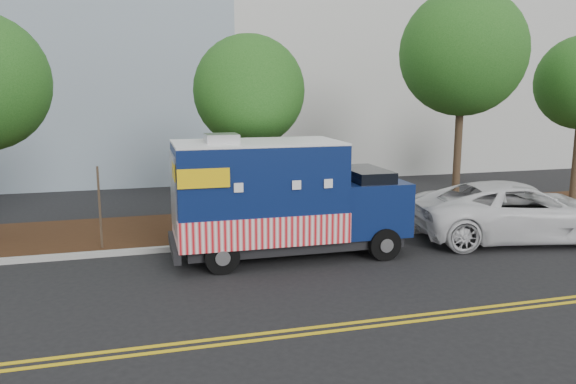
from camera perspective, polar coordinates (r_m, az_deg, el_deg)
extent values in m
plane|color=black|center=(14.84, -4.42, -6.99)|extent=(120.00, 120.00, 0.00)
cube|color=#9E9E99|center=(16.14, -5.39, -5.29)|extent=(120.00, 0.18, 0.15)
cube|color=black|center=(18.15, -6.57, -3.53)|extent=(120.00, 4.00, 0.15)
cube|color=gold|center=(10.79, 0.29, -13.86)|extent=(120.00, 0.10, 0.01)
cube|color=gold|center=(10.57, 0.67, -14.40)|extent=(120.00, 0.10, 0.01)
cylinder|color=#38281C|center=(17.70, -3.87, 1.73)|extent=(0.26, 0.26, 3.52)
sphere|color=#184D15|center=(17.50, -3.98, 10.23)|extent=(3.42, 3.42, 3.42)
cylinder|color=#38281C|center=(20.16, 16.84, 3.88)|extent=(0.26, 0.26, 4.57)
sphere|color=#184D15|center=(20.08, 17.36, 13.37)|extent=(4.20, 4.20, 4.20)
cylinder|color=#38281C|center=(24.06, 27.23, 3.24)|extent=(0.26, 0.26, 3.79)
cube|color=#473828|center=(16.03, -18.57, -1.76)|extent=(0.06, 0.06, 2.40)
cube|color=black|center=(15.18, 0.35, -4.87)|extent=(5.72, 1.99, 0.29)
cube|color=#0A1A4C|center=(14.66, -3.10, 0.19)|extent=(4.30, 2.38, 2.45)
cube|color=red|center=(14.84, -3.07, -3.10)|extent=(4.34, 2.44, 0.76)
cube|color=white|center=(14.49, -3.15, 5.04)|extent=(4.30, 2.38, 0.06)
cube|color=#B7B7BA|center=(14.32, -6.77, 5.44)|extent=(0.82, 0.82, 0.22)
cube|color=#0A1A4C|center=(15.67, 7.92, -1.31)|extent=(1.85, 2.21, 1.43)
cube|color=black|center=(15.53, 7.81, 1.15)|extent=(1.04, 2.00, 0.66)
cube|color=black|center=(16.16, 10.95, -2.78)|extent=(0.10, 2.04, 0.31)
cube|color=black|center=(14.69, -11.48, -5.49)|extent=(0.20, 2.29, 0.29)
cube|color=#B7B7BA|center=(14.37, -11.56, -0.01)|extent=(0.06, 1.83, 1.94)
cube|color=#B7B7BA|center=(15.88, -2.93, 1.18)|extent=(1.83, 0.06, 1.12)
cube|color=yellow|center=(13.15, -8.56, 1.37)|extent=(1.22, 0.03, 0.46)
cube|color=yellow|center=(15.53, -9.58, 2.74)|extent=(1.22, 0.03, 0.46)
cylinder|color=black|center=(14.99, 9.75, -5.23)|extent=(0.86, 0.29, 0.86)
cylinder|color=black|center=(16.83, 6.80, -3.41)|extent=(0.86, 0.29, 0.86)
cylinder|color=black|center=(13.81, -6.73, -6.53)|extent=(0.86, 0.29, 0.86)
cylinder|color=black|center=(15.79, -7.83, -4.37)|extent=(0.86, 0.29, 0.86)
imported|color=white|center=(17.99, 22.29, -1.82)|extent=(6.60, 3.93, 1.72)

